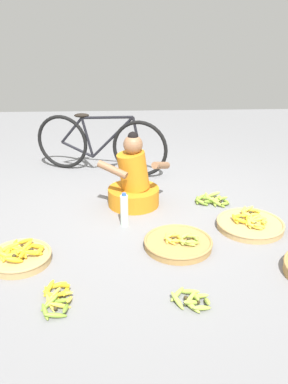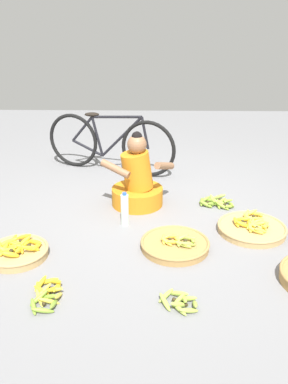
{
  "view_description": "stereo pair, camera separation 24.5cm",
  "coord_description": "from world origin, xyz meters",
  "px_view_note": "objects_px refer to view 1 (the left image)",
  "views": [
    {
      "loc": [
        -0.17,
        -3.42,
        1.73
      ],
      "look_at": [
        0.0,
        -0.2,
        0.35
      ],
      "focal_mm": 37.3,
      "sensor_mm": 36.0,
      "label": 1
    },
    {
      "loc": [
        0.07,
        -3.43,
        1.73
      ],
      "look_at": [
        0.0,
        -0.2,
        0.35
      ],
      "focal_mm": 37.3,
      "sensor_mm": 36.0,
      "label": 2
    }
  ],
  "objects_px": {
    "banana_basket_back_left": "(178,243)",
    "loose_bananas_front_right": "(212,200)",
    "vendor_woman_front": "(134,183)",
    "water_bottle": "(124,210)",
    "bicycle_leaning": "(100,144)",
    "banana_basket_front_left": "(250,224)",
    "loose_bananas_back_center": "(57,298)",
    "banana_basket_near_bicycle": "(20,256)",
    "loose_bananas_mid_left": "(192,299)"
  },
  "relations": [
    {
      "from": "banana_basket_back_left",
      "to": "loose_bananas_front_right",
      "type": "height_order",
      "value": "banana_basket_back_left"
    },
    {
      "from": "banana_basket_back_left",
      "to": "loose_bananas_front_right",
      "type": "distance_m",
      "value": 0.98
    },
    {
      "from": "vendor_woman_front",
      "to": "water_bottle",
      "type": "bearing_deg",
      "value": -102.41
    },
    {
      "from": "bicycle_leaning",
      "to": "vendor_woman_front",
      "type": "bearing_deg",
      "value": -68.83
    },
    {
      "from": "banana_basket_front_left",
      "to": "loose_bananas_back_center",
      "type": "xyz_separation_m",
      "value": [
        -1.6,
        -0.96,
        -0.01
      ]
    },
    {
      "from": "vendor_woman_front",
      "to": "loose_bananas_front_right",
      "type": "bearing_deg",
      "value": 0.21
    },
    {
      "from": "loose_bananas_back_center",
      "to": "vendor_woman_front",
      "type": "bearing_deg",
      "value": 69.74
    },
    {
      "from": "water_bottle",
      "to": "banana_basket_near_bicycle",
      "type": "bearing_deg",
      "value": -145.2
    },
    {
      "from": "water_bottle",
      "to": "loose_bananas_front_right",
      "type": "bearing_deg",
      "value": 26.34
    },
    {
      "from": "banana_basket_front_left",
      "to": "loose_bananas_mid_left",
      "type": "xyz_separation_m",
      "value": [
        -0.7,
        -1.02,
        -0.01
      ]
    },
    {
      "from": "bicycle_leaning",
      "to": "banana_basket_near_bicycle",
      "type": "relative_size",
      "value": 3.26
    },
    {
      "from": "bicycle_leaning",
      "to": "banana_basket_near_bicycle",
      "type": "xyz_separation_m",
      "value": [
        -0.54,
        -2.01,
        -0.31
      ]
    },
    {
      "from": "bicycle_leaning",
      "to": "banana_basket_back_left",
      "type": "relative_size",
      "value": 2.83
    },
    {
      "from": "banana_basket_near_bicycle",
      "to": "loose_bananas_mid_left",
      "type": "distance_m",
      "value": 1.38
    },
    {
      "from": "banana_basket_back_left",
      "to": "water_bottle",
      "type": "bearing_deg",
      "value": 136.84
    },
    {
      "from": "banana_basket_front_left",
      "to": "loose_bananas_front_right",
      "type": "distance_m",
      "value": 0.61
    },
    {
      "from": "banana_basket_near_bicycle",
      "to": "water_bottle",
      "type": "distance_m",
      "value": 1.01
    },
    {
      "from": "loose_bananas_back_center",
      "to": "loose_bananas_mid_left",
      "type": "bearing_deg",
      "value": -4.06
    },
    {
      "from": "water_bottle",
      "to": "banana_basket_front_left",
      "type": "bearing_deg",
      "value": -5.68
    },
    {
      "from": "vendor_woman_front",
      "to": "water_bottle",
      "type": "distance_m",
      "value": 0.47
    },
    {
      "from": "vendor_woman_front",
      "to": "banana_basket_front_left",
      "type": "distance_m",
      "value": 1.2
    },
    {
      "from": "banana_basket_front_left",
      "to": "loose_bananas_front_right",
      "type": "bearing_deg",
      "value": 112.36
    },
    {
      "from": "vendor_woman_front",
      "to": "loose_bananas_mid_left",
      "type": "xyz_separation_m",
      "value": [
        0.34,
        -1.58,
        -0.21
      ]
    },
    {
      "from": "banana_basket_near_bicycle",
      "to": "loose_bananas_front_right",
      "type": "distance_m",
      "value": 2.01
    },
    {
      "from": "banana_basket_front_left",
      "to": "water_bottle",
      "type": "relative_size",
      "value": 1.89
    },
    {
      "from": "bicycle_leaning",
      "to": "loose_bananas_mid_left",
      "type": "xyz_separation_m",
      "value": [
        0.73,
        -2.58,
        -0.33
      ]
    },
    {
      "from": "vendor_woman_front",
      "to": "bicycle_leaning",
      "type": "xyz_separation_m",
      "value": [
        -0.39,
        1.0,
        0.12
      ]
    },
    {
      "from": "vendor_woman_front",
      "to": "banana_basket_near_bicycle",
      "type": "distance_m",
      "value": 1.39
    },
    {
      "from": "bicycle_leaning",
      "to": "banana_basket_front_left",
      "type": "height_order",
      "value": "bicycle_leaning"
    },
    {
      "from": "banana_basket_near_bicycle",
      "to": "loose_bananas_mid_left",
      "type": "xyz_separation_m",
      "value": [
        1.26,
        -0.56,
        -0.02
      ]
    },
    {
      "from": "banana_basket_back_left",
      "to": "loose_bananas_back_center",
      "type": "distance_m",
      "value": 1.12
    },
    {
      "from": "banana_basket_front_left",
      "to": "loose_bananas_front_right",
      "type": "relative_size",
      "value": 1.62
    },
    {
      "from": "banana_basket_back_left",
      "to": "banana_basket_near_bicycle",
      "type": "distance_m",
      "value": 1.28
    },
    {
      "from": "bicycle_leaning",
      "to": "banana_basket_back_left",
      "type": "height_order",
      "value": "bicycle_leaning"
    },
    {
      "from": "bicycle_leaning",
      "to": "banana_basket_front_left",
      "type": "xyz_separation_m",
      "value": [
        1.43,
        -1.56,
        -0.32
      ]
    },
    {
      "from": "water_bottle",
      "to": "banana_basket_back_left",
      "type": "bearing_deg",
      "value": -43.16
    },
    {
      "from": "vendor_woman_front",
      "to": "banana_basket_back_left",
      "type": "relative_size",
      "value": 1.34
    },
    {
      "from": "banana_basket_near_bicycle",
      "to": "vendor_woman_front",
      "type": "bearing_deg",
      "value": 47.89
    },
    {
      "from": "bicycle_leaning",
      "to": "water_bottle",
      "type": "distance_m",
      "value": 1.49
    },
    {
      "from": "vendor_woman_front",
      "to": "banana_basket_near_bicycle",
      "type": "bearing_deg",
      "value": -132.11
    },
    {
      "from": "banana_basket_near_bicycle",
      "to": "loose_bananas_back_center",
      "type": "height_order",
      "value": "banana_basket_near_bicycle"
    },
    {
      "from": "loose_bananas_back_center",
      "to": "loose_bananas_mid_left",
      "type": "distance_m",
      "value": 0.9
    },
    {
      "from": "banana_basket_back_left",
      "to": "vendor_woman_front",
      "type": "bearing_deg",
      "value": 111.81
    },
    {
      "from": "bicycle_leaning",
      "to": "banana_basket_front_left",
      "type": "relative_size",
      "value": 2.66
    },
    {
      "from": "banana_basket_near_bicycle",
      "to": "loose_bananas_front_right",
      "type": "xyz_separation_m",
      "value": [
        1.73,
        1.02,
        -0.02
      ]
    },
    {
      "from": "banana_basket_back_left",
      "to": "banana_basket_near_bicycle",
      "type": "bearing_deg",
      "value": -173.01
    },
    {
      "from": "loose_bananas_front_right",
      "to": "loose_bananas_mid_left",
      "type": "relative_size",
      "value": 1.35
    },
    {
      "from": "vendor_woman_front",
      "to": "loose_bananas_back_center",
      "type": "bearing_deg",
      "value": -110.26
    },
    {
      "from": "banana_basket_front_left",
      "to": "loose_bananas_front_right",
      "type": "height_order",
      "value": "banana_basket_front_left"
    },
    {
      "from": "loose_bananas_front_right",
      "to": "water_bottle",
      "type": "relative_size",
      "value": 1.16
    }
  ]
}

